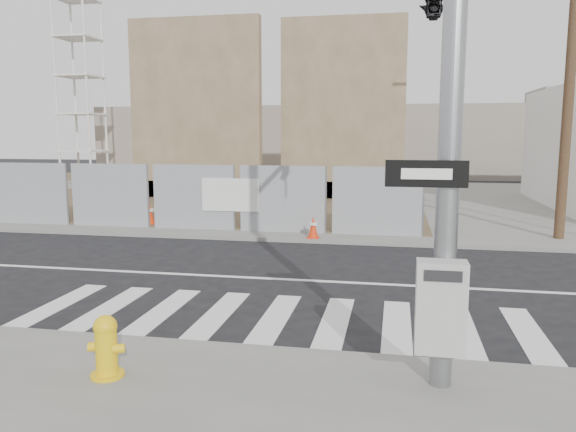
% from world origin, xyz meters
% --- Properties ---
extents(ground, '(100.00, 100.00, 0.00)m').
position_xyz_m(ground, '(0.00, 0.00, 0.00)').
color(ground, black).
rests_on(ground, ground).
extents(sidewalk_far, '(50.00, 20.00, 0.12)m').
position_xyz_m(sidewalk_far, '(0.00, 14.00, 0.06)').
color(sidewalk_far, slate).
rests_on(sidewalk_far, ground).
extents(signal_pole, '(0.96, 5.87, 7.00)m').
position_xyz_m(signal_pole, '(2.49, -2.05, 4.78)').
color(signal_pole, gray).
rests_on(signal_pole, sidewalk_near).
extents(chain_link_fence, '(24.60, 0.04, 2.00)m').
position_xyz_m(chain_link_fence, '(-10.00, 5.00, 1.12)').
color(chain_link_fence, gray).
rests_on(chain_link_fence, sidewalk_far).
extents(concrete_wall_left, '(6.00, 1.30, 8.00)m').
position_xyz_m(concrete_wall_left, '(-7.00, 13.08, 3.38)').
color(concrete_wall_left, brown).
rests_on(concrete_wall_left, sidewalk_far).
extents(concrete_wall_right, '(5.50, 1.30, 8.00)m').
position_xyz_m(concrete_wall_right, '(-0.50, 14.08, 3.38)').
color(concrete_wall_right, brown).
rests_on(concrete_wall_right, sidewalk_far).
extents(crane_tower, '(2.60, 2.60, 18.15)m').
position_xyz_m(crane_tower, '(-15.00, 17.00, 9.02)').
color(crane_tower, slate).
rests_on(crane_tower, sidewalk_far).
extents(utility_pole_right, '(1.60, 0.28, 10.00)m').
position_xyz_m(utility_pole_right, '(6.50, 5.50, 5.20)').
color(utility_pole_right, '#513925').
rests_on(utility_pole_right, sidewalk_far).
extents(fire_hydrant, '(0.52, 0.52, 0.77)m').
position_xyz_m(fire_hydrant, '(-1.48, -5.35, 0.50)').
color(fire_hydrant, '#E7B80C').
rests_on(fire_hydrant, sidewalk_near).
extents(traffic_cone_c, '(0.39, 0.39, 0.76)m').
position_xyz_m(traffic_cone_c, '(-5.89, 5.46, 0.49)').
color(traffic_cone_c, '#FC350D').
rests_on(traffic_cone_c, sidewalk_far).
extents(traffic_cone_d, '(0.34, 0.34, 0.64)m').
position_xyz_m(traffic_cone_d, '(-0.35, 4.22, 0.43)').
color(traffic_cone_d, red).
rests_on(traffic_cone_d, sidewalk_far).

